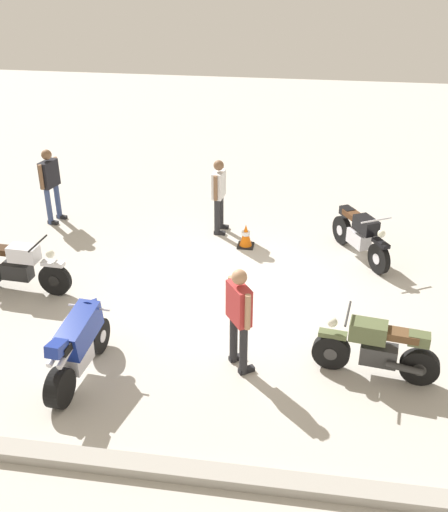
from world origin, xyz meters
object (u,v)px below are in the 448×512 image
(motorcycle_silver_cruiser, at_px, (18,266))
(motorcycle_blue_sportbike, at_px, (78,344))
(person_in_red_shirt, at_px, (239,313))
(motorcycle_olive_vintage, at_px, (377,349))
(traffic_cone, at_px, (246,236))
(motorcycle_black_cruiser, at_px, (360,235))
(person_in_black_shirt, at_px, (50,180))
(person_in_white_shirt, at_px, (219,191))

(motorcycle_silver_cruiser, relative_size, motorcycle_blue_sportbike, 1.07)
(motorcycle_blue_sportbike, relative_size, person_in_red_shirt, 1.10)
(motorcycle_olive_vintage, xyz_separation_m, person_in_red_shirt, (2.13, 0.12, 0.54))
(motorcycle_silver_cruiser, distance_m, person_in_red_shirt, 4.84)
(person_in_red_shirt, bearing_deg, traffic_cone, 61.81)
(motorcycle_black_cruiser, bearing_deg, motorcycle_silver_cruiser, -99.43)
(motorcycle_olive_vintage, bearing_deg, person_in_black_shirt, -25.50)
(motorcycle_silver_cruiser, bearing_deg, traffic_cone, 35.55)
(person_in_red_shirt, relative_size, traffic_cone, 3.36)
(motorcycle_silver_cruiser, xyz_separation_m, traffic_cone, (-4.09, -2.53, -0.26))
(person_in_red_shirt, bearing_deg, motorcycle_silver_cruiser, 125.22)
(person_in_white_shirt, height_order, traffic_cone, person_in_white_shirt)
(motorcycle_silver_cruiser, distance_m, motorcycle_black_cruiser, 6.97)
(person_in_black_shirt, bearing_deg, motorcycle_blue_sportbike, -50.06)
(motorcycle_silver_cruiser, height_order, traffic_cone, motorcycle_silver_cruiser)
(person_in_red_shirt, distance_m, person_in_black_shirt, 7.12)
(motorcycle_blue_sportbike, distance_m, person_in_black_shirt, 6.17)
(motorcycle_olive_vintage, xyz_separation_m, traffic_cone, (2.53, -4.15, -0.23))
(motorcycle_olive_vintage, relative_size, person_in_white_shirt, 1.13)
(person_in_black_shirt, bearing_deg, motorcycle_black_cruiser, 7.41)
(motorcycle_black_cruiser, xyz_separation_m, traffic_cone, (2.46, -0.13, -0.26))
(person_in_red_shirt, bearing_deg, motorcycle_black_cruiser, 30.08)
(motorcycle_silver_cruiser, relative_size, person_in_black_shirt, 1.17)
(person_in_red_shirt, height_order, traffic_cone, person_in_red_shirt)
(motorcycle_blue_sportbike, relative_size, person_in_black_shirt, 1.10)
(motorcycle_blue_sportbike, height_order, person_in_red_shirt, person_in_red_shirt)
(motorcycle_olive_vintage, relative_size, motorcycle_blue_sportbike, 1.00)
(motorcycle_silver_cruiser, distance_m, traffic_cone, 4.82)
(person_in_red_shirt, distance_m, traffic_cone, 4.36)
(motorcycle_blue_sportbike, height_order, person_in_black_shirt, person_in_black_shirt)
(motorcycle_blue_sportbike, xyz_separation_m, person_in_red_shirt, (-2.40, -0.58, 0.44))
(motorcycle_silver_cruiser, bearing_deg, motorcycle_blue_sportbike, -44.30)
(traffic_cone, bearing_deg, motorcycle_silver_cruiser, 31.75)
(motorcycle_black_cruiser, relative_size, person_in_red_shirt, 1.06)
(person_in_black_shirt, distance_m, traffic_cone, 4.83)
(motorcycle_blue_sportbike, relative_size, person_in_white_shirt, 1.13)
(motorcycle_olive_vintage, distance_m, person_in_white_shirt, 5.85)
(person_in_black_shirt, bearing_deg, motorcycle_olive_vintage, -19.87)
(motorcycle_black_cruiser, bearing_deg, person_in_black_shirt, -125.86)
(motorcycle_black_cruiser, xyz_separation_m, person_in_white_shirt, (3.17, -0.82, 0.47))
(person_in_red_shirt, bearing_deg, motorcycle_olive_vintage, -30.22)
(traffic_cone, bearing_deg, motorcycle_black_cruiser, 177.05)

